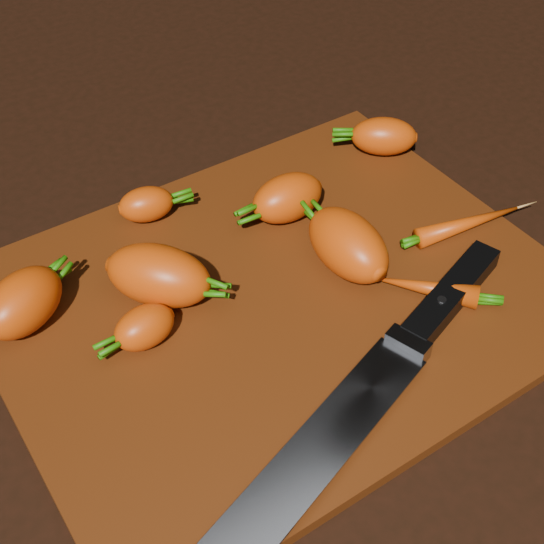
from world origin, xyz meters
TOP-DOWN VIEW (x-y plane):
  - ground at (0.00, 0.00)m, footprint 2.00×2.00m
  - cutting_board at (0.00, 0.00)m, footprint 0.50×0.40m
  - carrot_0 at (-0.20, 0.09)m, footprint 0.10×0.08m
  - carrot_1 at (-0.13, 0.01)m, footprint 0.06×0.04m
  - carrot_2 at (-0.09, 0.05)m, footprint 0.10×0.11m
  - carrot_3 at (0.07, -0.01)m, footprint 0.06×0.10m
  - carrot_4 at (0.07, 0.08)m, footprint 0.08×0.05m
  - carrot_5 at (-0.05, 0.16)m, footprint 0.06×0.05m
  - carrot_6 at (0.22, 0.12)m, footprint 0.08×0.08m
  - carrot_7 at (0.20, -0.03)m, footprint 0.12×0.04m
  - carrot_8 at (0.11, -0.08)m, footprint 0.07×0.08m
  - knife at (-0.05, -0.15)m, footprint 0.38×0.16m

SIDE VIEW (x-z plane):
  - ground at x=0.00m, z-range -0.01..0.00m
  - cutting_board at x=0.00m, z-range 0.00..0.01m
  - knife at x=-0.05m, z-range 0.01..0.03m
  - carrot_7 at x=0.20m, z-range 0.01..0.03m
  - carrot_8 at x=0.11m, z-range 0.01..0.03m
  - carrot_5 at x=-0.05m, z-range 0.01..0.05m
  - carrot_1 at x=-0.13m, z-range 0.01..0.05m
  - carrot_6 at x=0.22m, z-range 0.01..0.05m
  - carrot_4 at x=0.07m, z-range 0.01..0.06m
  - carrot_0 at x=-0.20m, z-range 0.01..0.06m
  - carrot_2 at x=-0.09m, z-range 0.01..0.07m
  - carrot_3 at x=0.07m, z-range 0.01..0.07m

